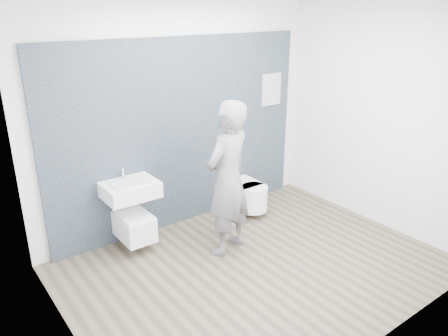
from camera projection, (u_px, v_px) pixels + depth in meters
ground at (256, 267)px, 4.87m from camera, size 4.00×4.00×0.00m
room_shell at (261, 115)px, 4.26m from camera, size 4.00×4.00×4.00m
tile_wall at (186, 218)px, 5.97m from camera, size 3.60×0.06×2.40m
washbasin at (130, 189)px, 5.01m from camera, size 0.61×0.46×0.46m
toilet_square at (134, 224)px, 5.15m from camera, size 0.35×0.51×0.66m
toilet_rounded at (248, 195)px, 6.06m from camera, size 0.38×0.65×0.35m
info_placard at (267, 194)px, 6.75m from camera, size 0.33×0.03×0.45m
visitor at (228, 179)px, 4.91m from camera, size 0.75×0.60×1.80m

